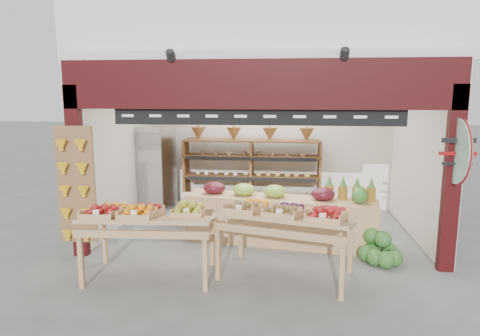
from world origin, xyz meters
name	(u,v)px	position (x,y,z in m)	size (l,w,h in m)	color
ground	(259,239)	(0.00, 0.00, 0.00)	(60.00, 60.00, 0.00)	#60605C
shop_structure	(266,22)	(0.00, 1.61, 3.92)	(6.36, 5.12, 5.40)	silver
banana_board	(75,188)	(-2.73, -1.17, 1.12)	(0.60, 0.15, 1.80)	brown
gift_sign	(457,151)	(2.75, -1.15, 1.75)	(0.04, 0.93, 0.92)	#A1CAB1
back_shelving	(252,161)	(-0.30, 1.84, 1.10)	(2.93, 0.48, 1.82)	brown
refrigerator	(154,168)	(-2.40, 1.66, 0.93)	(0.72, 0.72, 1.86)	#B6B8BD
cardboard_stack	(203,213)	(-1.15, 0.71, 0.23)	(0.95, 0.69, 0.62)	beige
mid_counter	(279,218)	(0.34, -0.16, 0.44)	(3.26, 1.08, 1.02)	tan
display_table_left	(142,216)	(-1.52, -1.69, 0.86)	(1.80, 1.08, 1.10)	tan
display_table_right	(286,215)	(0.46, -1.51, 0.89)	(1.97, 1.40, 1.11)	tan
watermelon_pile	(379,250)	(1.87, -0.85, 0.19)	(0.62, 0.64, 0.49)	#1D4D19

